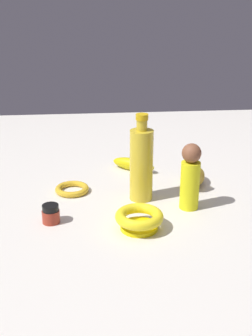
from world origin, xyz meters
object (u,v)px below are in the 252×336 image
(bottle_tall, at_px, (141,163))
(banana, at_px, (133,164))
(person_figure_adult, at_px, (190,177))
(nail_polish_jar, at_px, (51,214))
(cat_figurine, at_px, (194,176))
(bangle, at_px, (72,189))
(bowl, at_px, (139,218))

(bottle_tall, distance_m, banana, 0.24)
(person_figure_adult, height_order, banana, person_figure_adult)
(nail_polish_jar, bearing_deg, cat_figurine, 114.81)
(bangle, xyz_separation_m, cat_figurine, (-0.01, 0.37, 0.03))
(bottle_tall, bearing_deg, banana, 179.22)
(bangle, distance_m, banana, 0.26)
(nail_polish_jar, distance_m, bottle_tall, 0.29)
(cat_figurine, bearing_deg, banana, -131.49)
(bottle_tall, xyz_separation_m, cat_figurine, (-0.07, 0.17, -0.07))
(bottle_tall, distance_m, person_figure_adult, 0.15)
(nail_polish_jar, relative_size, person_figure_adult, 0.27)
(cat_figurine, height_order, bowl, cat_figurine)
(nail_polish_jar, relative_size, bowl, 0.41)
(bowl, bearing_deg, cat_figurine, 141.42)
(bottle_tall, relative_size, bowl, 2.06)
(bangle, bearing_deg, banana, 127.96)
(bangle, relative_size, person_figure_adult, 0.55)
(bottle_tall, relative_size, person_figure_adult, 1.35)
(person_figure_adult, distance_m, banana, 0.33)
(bangle, relative_size, banana, 0.66)
(banana, bearing_deg, bottle_tall, 122.88)
(person_figure_adult, bearing_deg, bangle, -113.14)
(nail_polish_jar, distance_m, banana, 0.43)
(bangle, distance_m, bowl, 0.30)
(bottle_tall, bearing_deg, cat_figurine, 113.11)
(bottle_tall, bearing_deg, person_figure_adult, 59.73)
(bangle, relative_size, bowl, 0.83)
(nail_polish_jar, xyz_separation_m, person_figure_adult, (-0.05, 0.38, 0.07))
(nail_polish_jar, height_order, person_figure_adult, person_figure_adult)
(nail_polish_jar, distance_m, person_figure_adult, 0.38)
(nail_polish_jar, bearing_deg, bottle_tall, 115.96)
(nail_polish_jar, relative_size, cat_figurine, 0.32)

